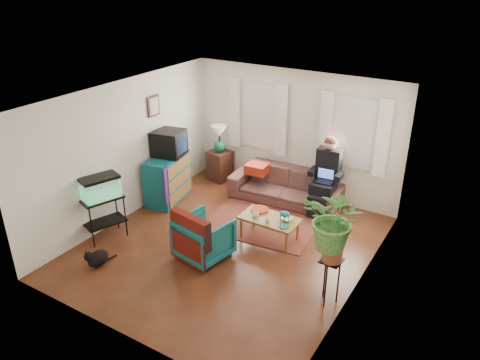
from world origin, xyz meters
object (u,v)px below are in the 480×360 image
Objects in this scene: sofa at (286,181)px; aquarium_stand at (105,218)px; armchair at (204,236)px; plant_stand at (329,281)px; coffee_table at (269,228)px; dresser at (168,178)px; side_table at (220,165)px.

sofa is 2.89× the size of aquarium_stand.
plant_stand is at bearing -170.31° from armchair.
sofa reaches higher than armchair.
armchair is at bearing -121.84° from coffee_table.
plant_stand is (1.94, -2.53, -0.08)m from sofa.
armchair is (1.83, -1.30, -0.08)m from dresser.
armchair is 2.19m from plant_stand.
sofa is 3.42× the size of side_table.
aquarium_stand reaches higher than side_table.
side_table is 0.83× the size of armchair.
side_table is 2.72m from coffee_table.
plant_stand is (4.01, -1.32, -0.12)m from dresser.
coffee_table is at bearing 50.13° from aquarium_stand.
plant_stand is at bearing -56.79° from sofa.
armchair is (1.49, -2.70, 0.07)m from side_table.
coffee_table is at bearing -17.28° from dresser.
coffee_table is at bearing -37.69° from side_table.
side_table is 0.65× the size of coffee_table.
dresser is (-2.08, -1.21, 0.03)m from sofa.
aquarium_stand is at bearing -101.50° from dresser.
plant_stand is at bearing -36.47° from side_table.
coffee_table is 1.86m from plant_stand.
dresser is at bearing -25.30° from armchair.
sofa is 3.19m from plant_stand.
sofa is 2.21× the size of coffee_table.
side_table is 3.08m from armchair.
plant_stand is at bearing 25.58° from aquarium_stand.
armchair reaches higher than aquarium_stand.
side_table is 0.92× the size of plant_stand.
coffee_table is (0.41, -1.48, -0.23)m from sofa.
aquarium_stand is 4.04m from plant_stand.
side_table is 0.62× the size of dresser.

